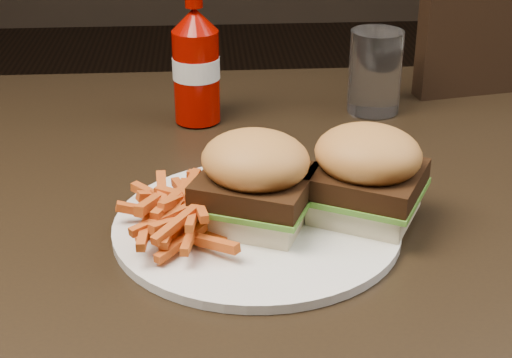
{
  "coord_description": "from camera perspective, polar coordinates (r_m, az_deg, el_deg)",
  "views": [
    {
      "loc": [
        -0.15,
        -0.73,
        1.12
      ],
      "look_at": [
        -0.1,
        -0.08,
        0.8
      ],
      "focal_mm": 55.0,
      "sensor_mm": 36.0,
      "label": 1
    }
  ],
  "objects": [
    {
      "name": "dining_table",
      "position": [
        0.85,
        6.64,
        -1.77
      ],
      "size": [
        1.2,
        0.8,
        0.04
      ],
      "primitive_type": "cube",
      "color": "black",
      "rests_on": "ground"
    },
    {
      "name": "chair_far",
      "position": [
        1.49,
        14.49,
        -2.57
      ],
      "size": [
        0.52,
        0.52,
        0.04
      ],
      "primitive_type": "cube",
      "rotation": [
        0.0,
        0.0,
        3.33
      ],
      "color": "black",
      "rests_on": "ground"
    },
    {
      "name": "plate",
      "position": [
        0.75,
        0.05,
        -3.45
      ],
      "size": [
        0.27,
        0.27,
        0.01
      ],
      "primitive_type": "cylinder",
      "color": "white",
      "rests_on": "dining_table"
    },
    {
      "name": "sandwich_half_a",
      "position": [
        0.74,
        -0.04,
        -2.36
      ],
      "size": [
        0.12,
        0.11,
        0.02
      ],
      "primitive_type": "cube",
      "rotation": [
        0.0,
        0.0,
        -0.4
      ],
      "color": "beige",
      "rests_on": "plate"
    },
    {
      "name": "sandwich_half_b",
      "position": [
        0.76,
        7.9,
        -1.83
      ],
      "size": [
        0.12,
        0.12,
        0.02
      ],
      "primitive_type": "cube",
      "rotation": [
        0.0,
        0.0,
        -0.48
      ],
      "color": "beige",
      "rests_on": "plate"
    },
    {
      "name": "fries_pile",
      "position": [
        0.73,
        -5.22,
        -1.96
      ],
      "size": [
        0.14,
        0.14,
        0.04
      ],
      "primitive_type": null,
      "rotation": [
        0.0,
        0.0,
        0.37
      ],
      "color": "#BB5908",
      "rests_on": "plate"
    },
    {
      "name": "ketchup_bottle",
      "position": [
        0.98,
        -4.35,
        7.44
      ],
      "size": [
        0.07,
        0.07,
        0.12
      ],
      "primitive_type": "cylinder",
      "rotation": [
        0.0,
        0.0,
        0.27
      ],
      "color": "#8B0700",
      "rests_on": "dining_table"
    },
    {
      "name": "tumbler",
      "position": [
        1.02,
        8.65,
        7.74
      ],
      "size": [
        0.08,
        0.08,
        0.11
      ],
      "primitive_type": "cylinder",
      "rotation": [
        0.0,
        0.0,
        0.31
      ],
      "color": "white",
      "rests_on": "dining_table"
    }
  ]
}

